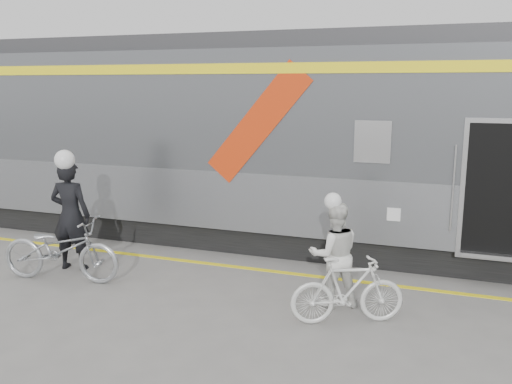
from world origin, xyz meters
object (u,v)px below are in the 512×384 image
at_px(bicycle_left, 61,249).
at_px(woman, 334,254).
at_px(bicycle_right, 348,290).
at_px(man, 71,215).

distance_m(bicycle_left, woman, 4.45).
xyz_separation_m(bicycle_left, bicycle_right, (4.72, -0.05, -0.06)).
bearing_deg(bicycle_left, bicycle_right, -99.31).
bearing_deg(woman, man, -25.36).
distance_m(bicycle_left, bicycle_right, 4.72).
xyz_separation_m(man, bicycle_right, (4.92, -0.60, -0.50)).
height_order(bicycle_left, bicycle_right, bicycle_left).
bearing_deg(bicycle_right, woman, 3.81).
distance_m(woman, bicycle_right, 0.70).
distance_m(man, bicycle_right, 4.98).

